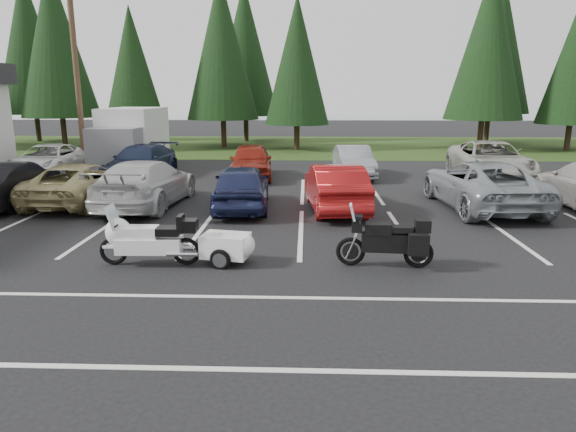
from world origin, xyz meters
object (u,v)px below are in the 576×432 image
at_px(utility_pole, 76,69).
at_px(car_near_3, 146,183).
at_px(car_far_1, 141,162).
at_px(cargo_trailer, 226,249).
at_px(car_near_2, 81,183).
at_px(adventure_motorcycle, 385,236).
at_px(car_far_4, 490,160).
at_px(car_far_0, 48,160).
at_px(car_near_5, 335,187).
at_px(car_far_3, 354,162).
at_px(car_near_1, 10,183).
at_px(touring_motorcycle, 149,235).
at_px(box_truck, 128,139).
at_px(car_near_4, 241,186).
at_px(car_near_6, 481,184).

bearing_deg(utility_pole, car_near_3, -55.53).
bearing_deg(car_far_1, cargo_trailer, -58.55).
distance_m(utility_pole, car_far_1, 5.76).
relative_size(car_near_2, adventure_motorcycle, 2.18).
bearing_deg(car_near_2, car_far_4, -157.73).
height_order(car_far_0, car_far_1, car_far_1).
distance_m(car_near_5, car_far_3, 6.78).
relative_size(car_near_3, adventure_motorcycle, 2.33).
height_order(car_near_1, touring_motorcycle, car_near_1).
bearing_deg(box_truck, utility_pole, -165.96).
xyz_separation_m(car_near_5, car_far_1, (-8.08, 5.93, -0.02)).
height_order(utility_pole, car_far_1, utility_pole).
height_order(box_truck, car_near_4, box_truck).
relative_size(box_truck, car_far_1, 1.14).
relative_size(car_near_4, car_far_0, 0.86).
bearing_deg(car_near_5, box_truck, -47.93).
bearing_deg(car_far_4, car_near_5, -134.99).
bearing_deg(touring_motorcycle, car_near_3, 106.33).
xyz_separation_m(utility_pole, car_far_1, (3.47, -2.30, -3.99)).
xyz_separation_m(car_near_1, car_far_3, (11.76, 6.40, -0.06)).
bearing_deg(car_near_5, cargo_trailer, 58.27).
bearing_deg(car_near_3, car_far_4, -152.08).
bearing_deg(car_near_2, car_near_5, 177.73).
relative_size(car_far_4, adventure_motorcycle, 2.58).
bearing_deg(car_far_1, touring_motorcycle, -65.79).
distance_m(car_near_2, touring_motorcycle, 7.46).
relative_size(box_truck, car_far_4, 0.96).
height_order(cargo_trailer, adventure_motorcycle, adventure_motorcycle).
height_order(car_near_5, car_far_1, car_near_5).
relative_size(car_far_4, touring_motorcycle, 2.43).
relative_size(box_truck, car_far_0, 1.13).
bearing_deg(utility_pole, car_far_4, -6.16).
height_order(utility_pole, adventure_motorcycle, utility_pole).
bearing_deg(car_near_3, cargo_trailer, 124.94).
relative_size(car_far_3, adventure_motorcycle, 1.82).
xyz_separation_m(car_near_6, adventure_motorcycle, (-3.94, -5.92, -0.08)).
relative_size(car_near_1, adventure_motorcycle, 1.98).
bearing_deg(car_far_3, car_far_0, 176.26).
relative_size(box_truck, adventure_motorcycle, 2.49).
bearing_deg(car_far_1, car_near_3, -64.97).
height_order(car_near_1, car_near_5, car_near_1).
bearing_deg(car_near_1, cargo_trailer, 141.93).
bearing_deg(touring_motorcycle, car_near_5, 51.07).
distance_m(car_near_3, car_near_6, 10.80).
bearing_deg(car_near_3, car_near_2, -5.60).
bearing_deg(adventure_motorcycle, car_near_2, 150.67).
xyz_separation_m(car_near_1, car_near_2, (2.19, 0.40, -0.05)).
xyz_separation_m(car_far_4, touring_motorcycle, (-11.20, -11.76, -0.14)).
bearing_deg(car_far_0, utility_pole, 57.18).
bearing_deg(car_far_0, car_near_6, -22.24).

